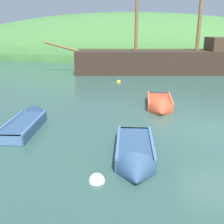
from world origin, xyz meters
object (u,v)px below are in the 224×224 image
(sailing_ship, at_px, (170,64))
(buoy_white, at_px, (97,181))
(buoy_yellow, at_px, (119,82))
(rowboat_far, at_px, (160,105))
(rowboat_center, at_px, (135,156))
(rowboat_portside, at_px, (28,123))

(sailing_ship, bearing_deg, buoy_white, 72.25)
(sailing_ship, bearing_deg, buoy_yellow, 43.18)
(sailing_ship, xyz_separation_m, rowboat_far, (-1.89, -11.07, -0.56))
(rowboat_far, distance_m, rowboat_center, 5.62)
(buoy_white, bearing_deg, buoy_yellow, 90.58)
(sailing_ship, height_order, buoy_white, sailing_ship)
(rowboat_far, xyz_separation_m, buoy_yellow, (-2.36, 6.37, -0.14))
(sailing_ship, height_order, buoy_yellow, sailing_ship)
(rowboat_far, relative_size, rowboat_portside, 0.91)
(buoy_white, relative_size, buoy_yellow, 1.37)
(rowboat_center, height_order, buoy_white, rowboat_center)
(rowboat_center, distance_m, buoy_yellow, 11.91)
(sailing_ship, xyz_separation_m, buoy_yellow, (-4.25, -4.70, -0.70))
(sailing_ship, xyz_separation_m, rowboat_center, (-3.13, -16.55, -0.56))
(rowboat_far, bearing_deg, rowboat_center, -10.28)
(rowboat_portside, xyz_separation_m, buoy_yellow, (3.12, 9.33, -0.13))
(buoy_yellow, bearing_deg, rowboat_far, -69.68)
(rowboat_center, bearing_deg, buoy_white, -40.60)
(buoy_yellow, bearing_deg, sailing_ship, 47.86)
(rowboat_center, bearing_deg, rowboat_portside, -121.67)
(rowboat_far, xyz_separation_m, buoy_white, (-2.23, -6.67, -0.14))
(rowboat_center, bearing_deg, buoy_yellow, -175.49)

